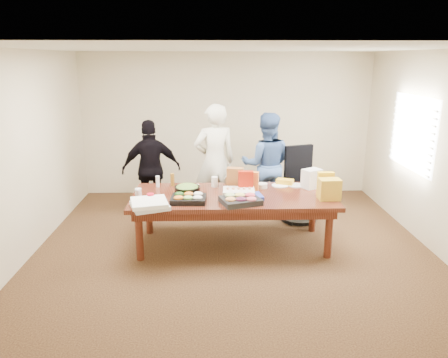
{
  "coord_description": "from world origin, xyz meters",
  "views": [
    {
      "loc": [
        -0.3,
        -5.61,
        2.58
      ],
      "look_at": [
        -0.12,
        0.1,
        0.95
      ],
      "focal_mm": 34.04,
      "sensor_mm": 36.0,
      "label": 1
    }
  ],
  "objects_px": {
    "sheet_cake": "(239,192)",
    "salad_bowl": "(187,191)",
    "office_chair": "(300,187)",
    "conference_table": "(233,220)",
    "person_right": "(266,165)",
    "person_center": "(215,162)"
  },
  "relations": [
    {
      "from": "office_chair",
      "to": "salad_bowl",
      "type": "distance_m",
      "value": 1.99
    },
    {
      "from": "conference_table",
      "to": "office_chair",
      "type": "height_order",
      "value": "office_chair"
    },
    {
      "from": "conference_table",
      "to": "person_right",
      "type": "relative_size",
      "value": 1.61
    },
    {
      "from": "sheet_cake",
      "to": "salad_bowl",
      "type": "relative_size",
      "value": 1.22
    },
    {
      "from": "conference_table",
      "to": "salad_bowl",
      "type": "distance_m",
      "value": 0.77
    },
    {
      "from": "salad_bowl",
      "to": "sheet_cake",
      "type": "bearing_deg",
      "value": -1.95
    },
    {
      "from": "person_right",
      "to": "sheet_cake",
      "type": "relative_size",
      "value": 4.0
    },
    {
      "from": "conference_table",
      "to": "person_right",
      "type": "bearing_deg",
      "value": 63.43
    },
    {
      "from": "office_chair",
      "to": "person_center",
      "type": "bearing_deg",
      "value": 152.27
    },
    {
      "from": "office_chair",
      "to": "person_right",
      "type": "relative_size",
      "value": 0.67
    },
    {
      "from": "person_right",
      "to": "office_chair",
      "type": "bearing_deg",
      "value": 152.32
    },
    {
      "from": "conference_table",
      "to": "person_center",
      "type": "distance_m",
      "value": 1.3
    },
    {
      "from": "conference_table",
      "to": "office_chair",
      "type": "distance_m",
      "value": 1.46
    },
    {
      "from": "person_center",
      "to": "conference_table",
      "type": "bearing_deg",
      "value": 88.4
    },
    {
      "from": "office_chair",
      "to": "salad_bowl",
      "type": "xyz_separation_m",
      "value": [
        -1.77,
        -0.87,
        0.23
      ]
    },
    {
      "from": "office_chair",
      "to": "sheet_cake",
      "type": "xyz_separation_m",
      "value": [
        -1.05,
        -0.9,
        0.21
      ]
    },
    {
      "from": "office_chair",
      "to": "person_right",
      "type": "distance_m",
      "value": 0.68
    },
    {
      "from": "conference_table",
      "to": "person_center",
      "type": "xyz_separation_m",
      "value": [
        -0.24,
        1.15,
        0.57
      ]
    },
    {
      "from": "office_chair",
      "to": "person_center",
      "type": "relative_size",
      "value": 0.61
    },
    {
      "from": "office_chair",
      "to": "salad_bowl",
      "type": "height_order",
      "value": "office_chair"
    },
    {
      "from": "office_chair",
      "to": "person_right",
      "type": "xyz_separation_m",
      "value": [
        -0.52,
        0.33,
        0.29
      ]
    },
    {
      "from": "person_right",
      "to": "sheet_cake",
      "type": "height_order",
      "value": "person_right"
    }
  ]
}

